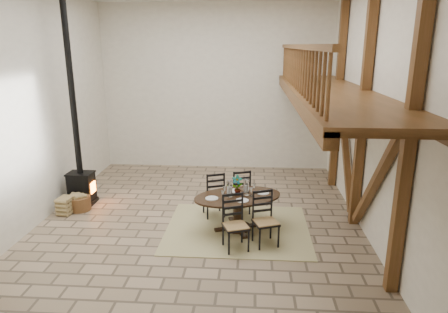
# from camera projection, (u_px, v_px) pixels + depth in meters

# --- Properties ---
(ground) EXTENTS (8.00, 8.00, 0.00)m
(ground) POSITION_uv_depth(u_px,v_px,m) (201.00, 218.00, 9.04)
(ground) COLOR #9B8367
(ground) RESTS_ON ground
(room_shell) EXTENTS (7.02, 8.02, 5.01)m
(room_shell) POSITION_uv_depth(u_px,v_px,m) (256.00, 84.00, 8.14)
(room_shell) COLOR white
(room_shell) RESTS_ON ground
(rug) EXTENTS (3.00, 2.50, 0.02)m
(rug) POSITION_uv_depth(u_px,v_px,m) (237.00, 229.00, 8.49)
(rug) COLOR tan
(rug) RESTS_ON ground
(dining_table) EXTENTS (2.12, 2.29, 1.19)m
(dining_table) POSITION_uv_depth(u_px,v_px,m) (238.00, 210.00, 8.38)
(dining_table) COLOR black
(dining_table) RESTS_ON ground
(wood_stove) EXTENTS (0.62, 0.48, 5.00)m
(wood_stove) POSITION_uv_depth(u_px,v_px,m) (79.00, 159.00, 9.58)
(wood_stove) COLOR black
(wood_stove) RESTS_ON ground
(log_basket) EXTENTS (0.50, 0.50, 0.41)m
(log_basket) POSITION_uv_depth(u_px,v_px,m) (80.00, 203.00, 9.44)
(log_basket) COLOR brown
(log_basket) RESTS_ON ground
(log_stack) EXTENTS (0.34, 0.44, 0.41)m
(log_stack) POSITION_uv_depth(u_px,v_px,m) (66.00, 206.00, 9.21)
(log_stack) COLOR tan
(log_stack) RESTS_ON ground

